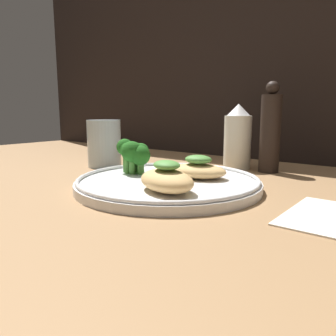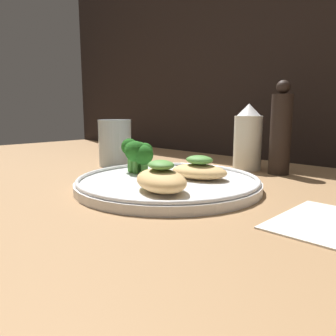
% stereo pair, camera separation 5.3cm
% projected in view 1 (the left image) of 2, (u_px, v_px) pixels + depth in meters
% --- Properties ---
extents(ground_plane, '(1.80, 1.80, 0.01)m').
position_uv_depth(ground_plane, '(168.00, 191.00, 0.54)').
color(ground_plane, '#936D47').
extents(plate, '(0.30, 0.30, 0.02)m').
position_uv_depth(plate, '(168.00, 182.00, 0.54)').
color(plate, white).
rests_on(plate, ground_plane).
extents(grilled_meat_front, '(0.12, 0.10, 0.04)m').
position_uv_depth(grilled_meat_front, '(167.00, 179.00, 0.46)').
color(grilled_meat_front, tan).
rests_on(grilled_meat_front, plate).
extents(grilled_meat_middle, '(0.11, 0.08, 0.04)m').
position_uv_depth(grilled_meat_middle, '(198.00, 169.00, 0.55)').
color(grilled_meat_middle, tan).
rests_on(grilled_meat_middle, plate).
extents(broccoli_bunch, '(0.07, 0.05, 0.06)m').
position_uv_depth(broccoli_bunch, '(134.00, 153.00, 0.59)').
color(broccoli_bunch, '#4C8E38').
rests_on(broccoli_bunch, plate).
extents(sauce_bottle, '(0.06, 0.06, 0.14)m').
position_uv_depth(sauce_bottle, '(239.00, 138.00, 0.71)').
color(sauce_bottle, silver).
rests_on(sauce_bottle, ground_plane).
extents(pepper_grinder, '(0.04, 0.04, 0.18)m').
position_uv_depth(pepper_grinder, '(270.00, 131.00, 0.67)').
color(pepper_grinder, black).
rests_on(pepper_grinder, ground_plane).
extents(drinking_glass, '(0.08, 0.08, 0.11)m').
position_uv_depth(drinking_glass, '(104.00, 143.00, 0.74)').
color(drinking_glass, silver).
rests_on(drinking_glass, ground_plane).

